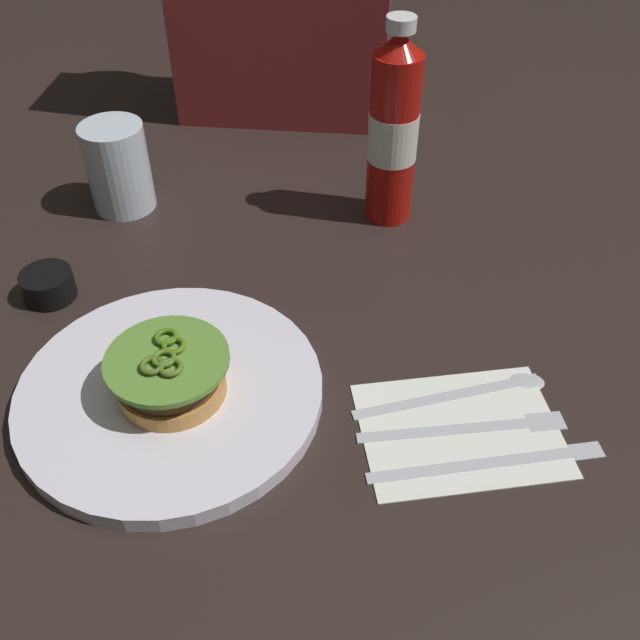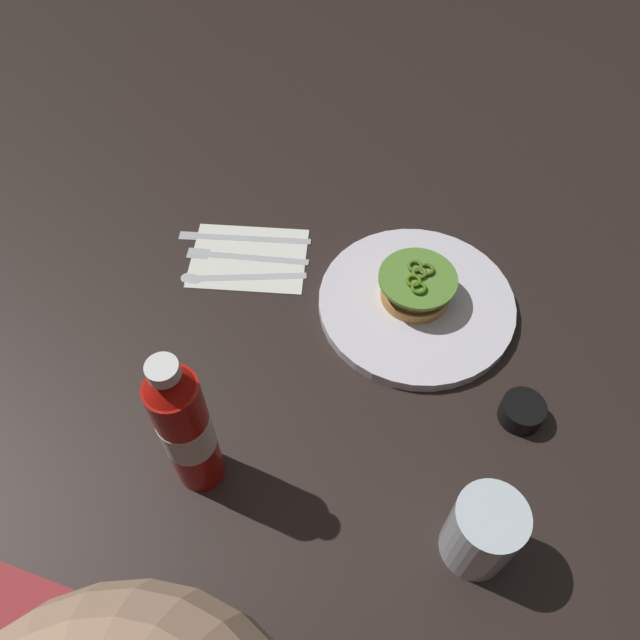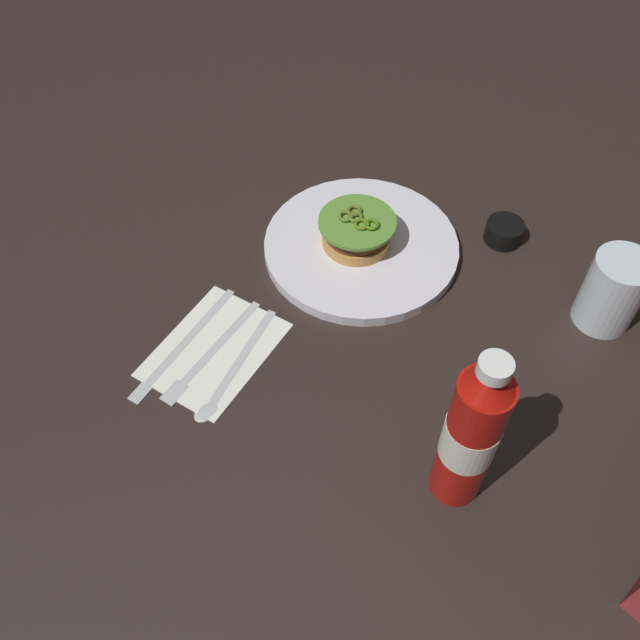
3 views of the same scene
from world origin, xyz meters
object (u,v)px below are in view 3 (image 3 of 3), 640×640
at_px(burger_sandwich, 357,231).
at_px(water_glass, 613,291).
at_px(ketchup_bottle, 471,436).
at_px(spoon_utensil, 228,378).
at_px(condiment_cup, 504,232).
at_px(butter_knife, 178,349).
at_px(fork_utensil, 205,357).
at_px(napkin, 214,349).
at_px(dinner_plate, 361,247).

xyz_separation_m(burger_sandwich, water_glass, (-0.15, 0.34, 0.02)).
bearing_deg(ketchup_bottle, spoon_utensil, -71.93).
relative_size(condiment_cup, butter_knife, 0.27).
xyz_separation_m(butter_knife, fork_utensil, (-0.02, 0.04, 0.00)).
bearing_deg(condiment_cup, ketchup_bottle, 28.62).
height_order(napkin, spoon_utensil, spoon_utensil).
height_order(ketchup_bottle, butter_knife, ketchup_bottle).
bearing_deg(butter_knife, fork_utensil, 115.08).
bearing_deg(napkin, butter_knife, -42.64).
relative_size(butter_knife, spoon_utensil, 1.14).
bearing_deg(spoon_utensil, dinner_plate, -172.40).
height_order(dinner_plate, fork_utensil, dinner_plate).
height_order(burger_sandwich, condiment_cup, burger_sandwich).
bearing_deg(fork_utensil, dinner_plate, 178.66).
bearing_deg(condiment_cup, spoon_utensil, -11.62).
height_order(ketchup_bottle, napkin, ketchup_bottle).
xyz_separation_m(burger_sandwich, ketchup_bottle, (0.20, 0.35, 0.08)).
bearing_deg(ketchup_bottle, napkin, -77.15).
relative_size(fork_utensil, spoon_utensil, 1.04).
height_order(ketchup_bottle, spoon_utensil, ketchup_bottle).
xyz_separation_m(condiment_cup, spoon_utensil, (0.48, -0.10, -0.01)).
height_order(dinner_plate, napkin, dinner_plate).
bearing_deg(condiment_cup, butter_knife, -20.27).
bearing_deg(fork_utensil, spoon_utensil, 90.82).
bearing_deg(napkin, spoon_utensil, 70.42).
distance_m(fork_utensil, spoon_utensil, 0.05).
distance_m(butter_knife, fork_utensil, 0.04).
distance_m(dinner_plate, spoon_utensil, 0.30).
relative_size(burger_sandwich, ketchup_bottle, 0.46).
relative_size(dinner_plate, butter_knife, 1.37).
distance_m(condiment_cup, spoon_utensil, 0.49).
bearing_deg(butter_knife, water_glass, 141.23).
bearing_deg(napkin, water_glass, 141.58).
height_order(water_glass, napkin, water_glass).
relative_size(water_glass, spoon_utensil, 0.60).
xyz_separation_m(burger_sandwich, fork_utensil, (0.30, -0.00, -0.04)).
bearing_deg(dinner_plate, burger_sandwich, -48.23).
bearing_deg(water_glass, napkin, -38.42).
relative_size(dinner_plate, burger_sandwich, 2.56).
relative_size(dinner_plate, condiment_cup, 5.07).
bearing_deg(burger_sandwich, spoon_utensil, 8.84).
height_order(burger_sandwich, napkin, burger_sandwich).
relative_size(condiment_cup, napkin, 0.32).
xyz_separation_m(ketchup_bottle, water_glass, (-0.35, -0.01, -0.06)).
height_order(burger_sandwich, fork_utensil, burger_sandwich).
bearing_deg(spoon_utensil, napkin, -109.58).
bearing_deg(dinner_plate, butter_knife, -8.01).
bearing_deg(water_glass, dinner_plate, -65.78).
distance_m(burger_sandwich, water_glass, 0.37).
xyz_separation_m(burger_sandwich, spoon_utensil, (0.30, 0.05, -0.04)).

